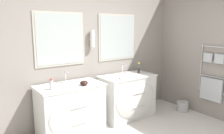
{
  "coord_description": "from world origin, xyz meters",
  "views": [
    {
      "loc": [
        -2.06,
        -1.75,
        1.79
      ],
      "look_at": [
        0.11,
        1.26,
        1.1
      ],
      "focal_mm": 35.0,
      "sensor_mm": 36.0,
      "label": 1
    }
  ],
  "objects": [
    {
      "name": "faucet_left",
      "position": [
        -0.6,
        1.61,
        0.95
      ],
      "size": [
        0.17,
        0.13,
        0.2
      ],
      "color": "silver",
      "rests_on": "vanity_left"
    },
    {
      "name": "toiletry_bottle",
      "position": [
        -0.94,
        1.36,
        0.93
      ],
      "size": [
        0.06,
        0.06,
        0.17
      ],
      "color": "silver",
      "rests_on": "vanity_left"
    },
    {
      "name": "wall_right",
      "position": [
        2.02,
        0.8,
        1.29
      ],
      "size": [
        0.13,
        3.7,
        2.6
      ],
      "color": "gray",
      "rests_on": "ground_plane"
    },
    {
      "name": "vanity_left",
      "position": [
        -0.6,
        1.42,
        0.43
      ],
      "size": [
        1.09,
        0.67,
        0.85
      ],
      "color": "white",
      "rests_on": "ground_plane"
    },
    {
      "name": "waste_bin",
      "position": [
        1.78,
        0.98,
        0.11
      ],
      "size": [
        0.24,
        0.24,
        0.21
      ],
      "color": "#B7B7BC",
      "rests_on": "ground_plane"
    },
    {
      "name": "wall_back",
      "position": [
        0.0,
        1.83,
        1.31
      ],
      "size": [
        5.58,
        0.16,
        2.6
      ],
      "color": "gray",
      "rests_on": "ground_plane"
    },
    {
      "name": "amenity_bowl",
      "position": [
        -0.43,
        1.29,
        0.89
      ],
      "size": [
        0.13,
        0.13,
        0.08
      ],
      "color": "black",
      "rests_on": "vanity_left"
    },
    {
      "name": "flower_vase",
      "position": [
        0.96,
        1.5,
        0.94
      ],
      "size": [
        0.04,
        0.04,
        0.22
      ],
      "color": "#332D2D",
      "rests_on": "vanity_right"
    },
    {
      "name": "soap_dish",
      "position": [
        0.35,
        1.29,
        0.87
      ],
      "size": [
        0.1,
        0.07,
        0.04
      ],
      "color": "white",
      "rests_on": "vanity_right"
    },
    {
      "name": "faucet_right",
      "position": [
        0.63,
        1.61,
        0.95
      ],
      "size": [
        0.17,
        0.13,
        0.2
      ],
      "color": "silver",
      "rests_on": "vanity_right"
    },
    {
      "name": "vanity_right",
      "position": [
        0.63,
        1.42,
        0.43
      ],
      "size": [
        1.09,
        0.67,
        0.85
      ],
      "color": "white",
      "rests_on": "ground_plane"
    }
  ]
}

